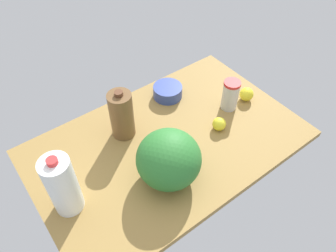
% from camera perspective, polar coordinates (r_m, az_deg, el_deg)
% --- Properties ---
extents(countertop, '(1.20, 0.76, 0.03)m').
position_cam_1_polar(countertop, '(1.48, -0.00, -3.04)').
color(countertop, olive).
rests_on(countertop, ground).
extents(tumbler_cup, '(0.08, 0.08, 0.16)m').
position_cam_1_polar(tumbler_cup, '(1.60, 10.75, 5.40)').
color(tumbler_cup, beige).
rests_on(tumbler_cup, countertop).
extents(chocolate_milk_jug, '(0.10, 0.10, 0.25)m').
position_cam_1_polar(chocolate_milk_jug, '(1.43, -8.07, 1.94)').
color(chocolate_milk_jug, brown).
rests_on(chocolate_milk_jug, countertop).
extents(watermelon, '(0.25, 0.25, 0.23)m').
position_cam_1_polar(watermelon, '(1.26, 0.13, -5.81)').
color(watermelon, '#2B742E').
rests_on(watermelon, countertop).
extents(mixing_bowl, '(0.15, 0.15, 0.06)m').
position_cam_1_polar(mixing_bowl, '(1.66, -0.06, 6.05)').
color(mixing_bowl, '#304390').
rests_on(mixing_bowl, countertop).
extents(milk_jug, '(0.11, 0.11, 0.28)m').
position_cam_1_polar(milk_jug, '(1.23, -17.92, -9.82)').
color(milk_jug, white).
rests_on(milk_jug, countertop).
extents(lemon_far_back, '(0.06, 0.06, 0.06)m').
position_cam_1_polar(lemon_far_back, '(1.52, 8.90, 0.36)').
color(lemon_far_back, yellow).
rests_on(lemon_far_back, countertop).
extents(lemon_by_jug, '(0.07, 0.07, 0.07)m').
position_cam_1_polar(lemon_by_jug, '(1.69, 13.52, 5.40)').
color(lemon_by_jug, yellow).
rests_on(lemon_by_jug, countertop).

